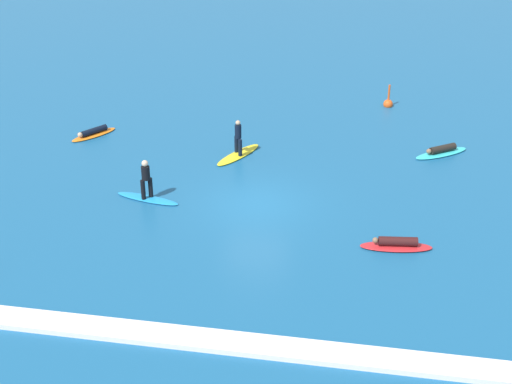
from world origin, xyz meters
TOP-DOWN VIEW (x-y plane):
  - ground_plane at (0.00, 0.00)m, footprint 120.00×120.00m
  - surfer_on_red_board at (5.45, -2.50)m, footprint 2.61×1.04m
  - surfer_on_orange_board at (-8.98, 5.62)m, footprint 1.94×2.42m
  - surfer_on_blue_board at (-4.33, -0.43)m, footprint 2.80×1.17m
  - surfer_on_teal_board at (7.51, 6.19)m, footprint 2.72×2.26m
  - surfer_on_yellow_board at (-1.59, 4.46)m, footprint 1.92×2.98m
  - marker_buoy at (5.07, 12.25)m, footprint 0.51×0.51m
  - wave_crest at (0.00, -8.72)m, footprint 18.73×0.90m

SIDE VIEW (x-z plane):
  - ground_plane at x=0.00m, z-range 0.00..0.00m
  - wave_crest at x=0.00m, z-range 0.00..0.18m
  - surfer_on_orange_board at x=-8.98m, z-range -0.06..0.32m
  - surfer_on_teal_board at x=7.51m, z-range -0.07..0.36m
  - surfer_on_red_board at x=5.45m, z-range -0.07..0.37m
  - marker_buoy at x=5.07m, z-range -0.49..0.84m
  - surfer_on_yellow_board at x=-1.59m, z-range -0.49..1.21m
  - surfer_on_blue_board at x=-4.33m, z-range -0.37..1.34m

